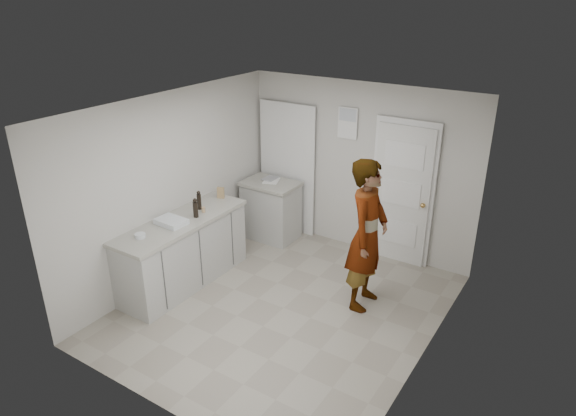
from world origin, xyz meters
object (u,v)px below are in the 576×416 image
Objects in this scene: cake_mix_box at (221,193)px; oil_cruet_b at (199,200)px; spice_jar at (203,210)px; baking_dish at (171,222)px; person at (367,235)px; egg_bowl at (140,236)px; oil_cruet_a at (195,208)px.

oil_cruet_b reaches higher than cake_mix_box.
spice_jar is 0.15m from oil_cruet_b.
cake_mix_box is 0.46m from oil_cruet_b.
oil_cruet_b is 0.56m from baking_dish.
person reaches higher than egg_bowl.
oil_cruet_a is 0.83m from egg_bowl.
baking_dish is at bearing -110.96° from cake_mix_box.
egg_bowl is (-0.03, -1.03, -0.10)m from oil_cruet_b.
spice_jar reaches higher than baking_dish.
oil_cruet_a is at bearing 78.81° from egg_bowl.
baking_dish is at bearing -88.45° from oil_cruet_b.
cake_mix_box is 1.22× the size of egg_bowl.
egg_bowl is at bearing -91.41° from oil_cruet_b.
oil_cruet_b is 0.68× the size of baking_dish.
oil_cruet_b is (-0.13, 0.22, 0.00)m from oil_cruet_a.
baking_dish is 0.48m from egg_bowl.
cake_mix_box is at bearing 89.41° from egg_bowl.
baking_dish is (-0.12, -0.33, -0.09)m from oil_cruet_a.
person is 7.25× the size of oil_cruet_a.
baking_dish is at bearing 109.87° from person.
person is 2.45m from baking_dish.
baking_dish is (-2.24, -1.00, 0.00)m from person.
oil_cruet_b is 2.02× the size of egg_bowl.
baking_dish is at bearing -110.01° from oil_cruet_a.
oil_cruet_b is at bearing -111.14° from cake_mix_box.
oil_cruet_a is 0.67× the size of baking_dish.
spice_jar is at bearing 78.93° from baking_dish.
egg_bowl is at bearing -94.79° from baking_dish.
cake_mix_box is (-2.26, 0.01, 0.05)m from person.
baking_dish is (0.02, -1.00, -0.05)m from cake_mix_box.
person reaches higher than baking_dish.
cake_mix_box is 0.69m from oil_cruet_a.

